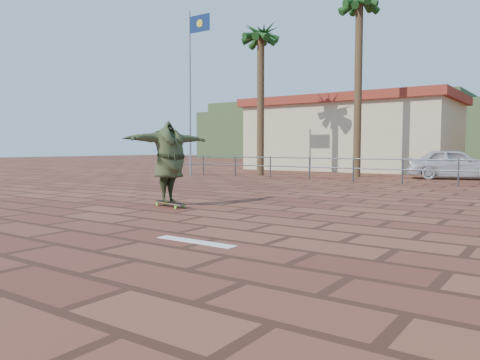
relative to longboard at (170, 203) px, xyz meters
The scene contains 11 objects.
ground 2.98m from the longboard, 33.04° to the right, with size 120.00×120.00×0.00m, color brown.
paint_stripe 4.27m from the longboard, 41.45° to the right, with size 1.40×0.22×0.01m, color white.
guardrail 10.69m from the longboard, 76.47° to the left, with size 24.06×0.06×1.00m.
flagpole 12.77m from the longboard, 128.20° to the left, with size 1.30×0.10×8.00m.
palm_far_left 14.55m from the longboard, 112.85° to the left, with size 2.40×2.40×8.25m.
palm_left 15.53m from the longboard, 92.16° to the left, with size 2.40×2.40×9.45m.
building_west 20.79m from the longboard, 99.76° to the left, with size 12.60×7.60×4.50m.
hill_back 57.90m from the longboard, 109.73° to the left, with size 35.00×14.00×8.00m, color #384C28.
longboard is the anchor object (origin of this frame).
skateboarder 0.98m from the longboard, 165.96° to the left, with size 2.37×0.65×1.93m, color #3A4424.
car_silver 14.84m from the longboard, 75.80° to the left, with size 1.61×3.99×1.36m, color silver.
Camera 1 is at (5.21, -6.49, 1.41)m, focal length 35.00 mm.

